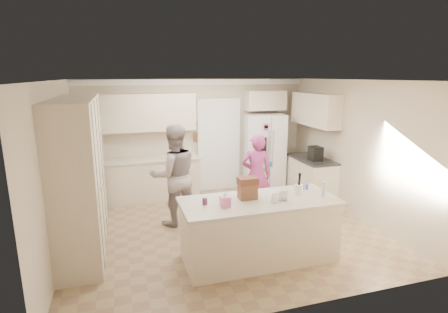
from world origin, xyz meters
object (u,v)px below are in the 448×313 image
object	(u,v)px
coffee_maker	(315,153)
dollhouse_body	(248,191)
utensil_crock	(299,190)
refrigerator	(264,152)
island_base	(259,231)
teen_girl	(256,175)
tissue_box	(225,201)
teen_boy	(174,175)

from	to	relation	value
coffee_maker	dollhouse_body	distance (m)	2.84
utensil_crock	refrigerator	bearing A→B (deg)	76.43
island_base	dollhouse_body	size ratio (longest dim) A/B	8.46
utensil_crock	island_base	bearing A→B (deg)	-175.60
island_base	teen_girl	bearing A→B (deg)	69.57
utensil_crock	tissue_box	bearing A→B (deg)	-172.87
coffee_maker	tissue_box	distance (m)	3.28
utensil_crock	tissue_box	world-z (taller)	utensil_crock
refrigerator	coffee_maker	bearing A→B (deg)	-47.84
coffee_maker	island_base	xyz separation A→B (m)	(-2.05, -1.90, -0.63)
coffee_maker	utensil_crock	bearing A→B (deg)	-127.12
refrigerator	utensil_crock	xyz separation A→B (m)	(-0.72, -2.98, 0.10)
refrigerator	teen_girl	xyz separation A→B (m)	(-0.77, -1.43, -0.10)
tissue_box	teen_girl	distance (m)	2.07
island_base	tissue_box	distance (m)	0.79
utensil_crock	teen_boy	xyz separation A→B (m)	(-1.63, 1.58, -0.08)
refrigerator	teen_boy	world-z (taller)	teen_boy
tissue_box	teen_boy	size ratio (longest dim) A/B	0.08
dollhouse_body	teen_girl	distance (m)	1.70
tissue_box	teen_girl	bearing A→B (deg)	56.07
tissue_box	refrigerator	bearing A→B (deg)	58.50
tissue_box	island_base	bearing A→B (deg)	10.30
island_base	teen_girl	distance (m)	1.75
coffee_maker	tissue_box	xyz separation A→B (m)	(-2.60, -2.00, -0.07)
teen_boy	island_base	bearing A→B (deg)	114.35
refrigerator	teen_boy	size ratio (longest dim) A/B	0.97
dollhouse_body	teen_boy	bearing A→B (deg)	118.54
island_base	dollhouse_body	xyz separation A→B (m)	(-0.15, 0.10, 0.60)
refrigerator	island_base	world-z (taller)	refrigerator
coffee_maker	utensil_crock	world-z (taller)	coffee_maker
utensil_crock	teen_girl	size ratio (longest dim) A/B	0.09
coffee_maker	teen_boy	size ratio (longest dim) A/B	0.16
refrigerator	dollhouse_body	size ratio (longest dim) A/B	6.92
coffee_maker	utensil_crock	size ratio (longest dim) A/B	2.00
dollhouse_body	island_base	bearing A→B (deg)	-33.69
coffee_maker	teen_girl	world-z (taller)	teen_girl
refrigerator	utensil_crock	bearing A→B (deg)	-92.37
utensil_crock	teen_girl	xyz separation A→B (m)	(-0.05, 1.56, -0.20)
tissue_box	dollhouse_body	bearing A→B (deg)	26.57
refrigerator	teen_boy	distance (m)	2.74
dollhouse_body	teen_boy	xyz separation A→B (m)	(-0.83, 1.53, -0.11)
utensil_crock	teen_boy	size ratio (longest dim) A/B	0.08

